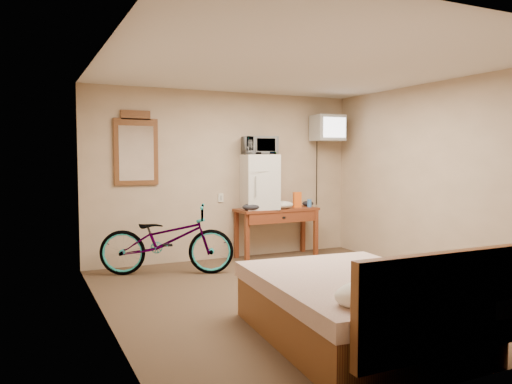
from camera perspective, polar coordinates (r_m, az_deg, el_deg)
room at (r=5.45m, az=5.52°, el=1.07°), size 4.60×4.64×2.50m
desk at (r=7.60m, az=2.49°, el=-2.84°), size 1.28×0.53×0.75m
mini_fridge at (r=7.46m, az=0.42°, el=1.17°), size 0.55×0.54×0.82m
microwave at (r=7.46m, az=0.42°, el=5.34°), size 0.53×0.40×0.27m
snack_bag at (r=7.75m, az=4.73°, el=-0.88°), size 0.13×0.09×0.24m
blue_cup at (r=7.83m, az=6.12°, el=-1.27°), size 0.07×0.07×0.12m
cloth_cream at (r=7.53m, az=2.90°, el=-1.47°), size 0.39×0.30×0.12m
cloth_dark_a at (r=7.27m, az=-0.53°, el=-1.72°), size 0.28×0.21×0.10m
cloth_dark_b at (r=7.96m, az=5.95°, el=-1.31°), size 0.19×0.15×0.08m
crt_television at (r=8.04m, az=8.17°, el=7.24°), size 0.50×0.59×0.40m
wall_mirror at (r=7.10m, az=-13.54°, el=4.79°), size 0.60×0.04×1.03m
bicycle at (r=6.62m, az=-10.14°, el=-5.39°), size 1.83×1.18×0.91m
bed at (r=4.31m, az=11.70°, el=-12.65°), size 1.59×2.03×0.90m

